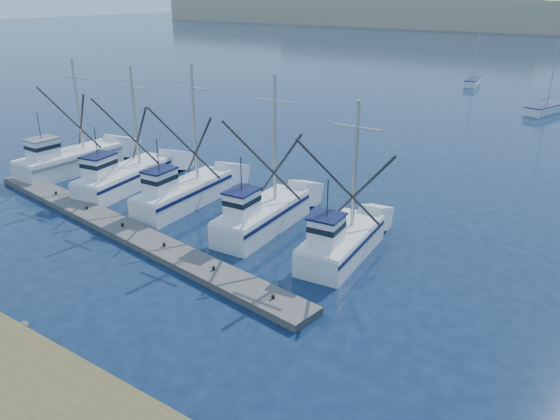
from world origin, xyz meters
name	(u,v)px	position (x,y,z in m)	size (l,w,h in m)	color
ground	(176,324)	(0.00, 0.00, 0.00)	(500.00, 500.00, 0.00)	#0C1D35
floating_dock	(123,229)	(-9.33, 5.11, 0.19)	(28.26, 1.88, 0.38)	slate
trawler_fleet	(169,190)	(-10.40, 9.96, 0.96)	(27.14, 8.51, 9.04)	white
sailboat_near	(546,109)	(4.59, 55.06, 0.49)	(3.56, 6.74, 8.10)	white
sailboat_far	(473,82)	(-8.25, 70.38, 0.50)	(2.43, 6.47, 8.10)	white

